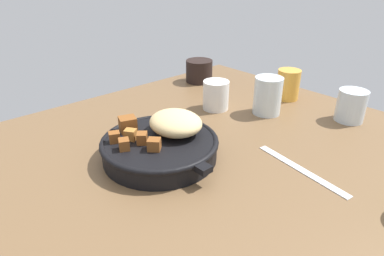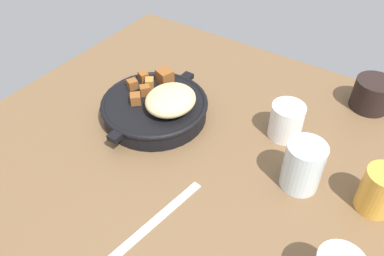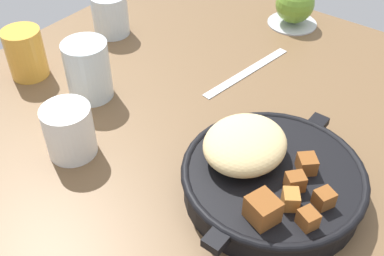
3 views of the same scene
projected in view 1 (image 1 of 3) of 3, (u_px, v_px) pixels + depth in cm
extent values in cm
cube|color=brown|center=(220.00, 152.00, 73.85)|extent=(92.16, 94.18, 2.40)
cylinder|color=black|center=(160.00, 149.00, 68.44)|extent=(23.33, 23.33, 4.20)
torus|color=black|center=(160.00, 141.00, 67.65)|extent=(24.06, 24.06, 1.20)
cube|color=black|center=(203.00, 169.00, 59.18)|extent=(2.64, 2.40, 1.20)
cube|color=black|center=(126.00, 122.00, 76.38)|extent=(2.64, 2.40, 1.20)
ellipsoid|color=#DBBC7F|center=(176.00, 123.00, 69.28)|extent=(11.76, 10.49, 4.58)
cube|color=brown|center=(115.00, 137.00, 66.17)|extent=(2.62, 2.74, 2.14)
cube|color=#A86B2D|center=(131.00, 135.00, 67.01)|extent=(2.91, 2.81, 2.24)
cube|color=brown|center=(124.00, 144.00, 63.52)|extent=(2.79, 2.70, 2.16)
cube|color=brown|center=(142.00, 138.00, 65.68)|extent=(2.96, 2.93, 2.24)
cube|color=brown|center=(128.00, 124.00, 70.24)|extent=(4.10, 4.26, 3.17)
cube|color=brown|center=(154.00, 144.00, 63.41)|extent=(3.28, 3.27, 2.24)
cube|color=silver|center=(301.00, 169.00, 65.09)|extent=(21.35, 4.64, 0.36)
cylinder|color=black|center=(199.00, 71.00, 111.95)|extent=(8.85, 8.85, 7.28)
cylinder|color=gold|center=(288.00, 85.00, 97.32)|extent=(6.58, 6.58, 8.74)
cylinder|color=silver|center=(351.00, 106.00, 83.87)|extent=(7.09, 7.09, 8.08)
cylinder|color=silver|center=(268.00, 96.00, 87.62)|extent=(7.33, 7.33, 9.91)
cylinder|color=white|center=(216.00, 95.00, 90.81)|extent=(7.04, 7.04, 7.87)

